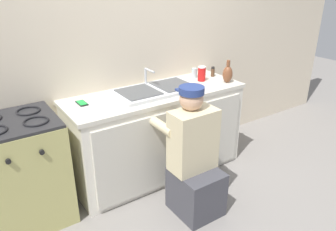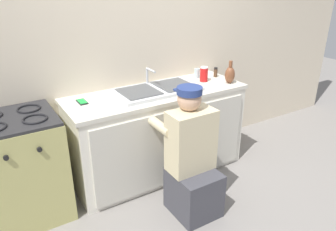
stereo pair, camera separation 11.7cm
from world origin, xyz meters
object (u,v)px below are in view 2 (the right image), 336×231
(plumber_person, at_px, (192,163))
(water_glass, at_px, (197,73))
(spice_bottle_pepper, at_px, (216,72))
(vase_decorative, at_px, (230,75))
(soda_cup_red, at_px, (204,74))
(stove_range, at_px, (23,168))
(cell_phone, at_px, (82,102))
(sink_double_basin, at_px, (157,89))

(plumber_person, xyz_separation_m, water_glass, (0.65, 0.83, 0.46))
(spice_bottle_pepper, bearing_deg, vase_decorative, -94.22)
(plumber_person, distance_m, spice_bottle_pepper, 1.22)
(plumber_person, height_order, vase_decorative, same)
(plumber_person, height_order, soda_cup_red, plumber_person)
(stove_range, bearing_deg, plumber_person, -29.36)
(cell_phone, relative_size, water_glass, 1.40)
(vase_decorative, bearing_deg, cell_phone, 169.92)
(vase_decorative, bearing_deg, spice_bottle_pepper, 85.78)
(vase_decorative, xyz_separation_m, soda_cup_red, (-0.18, 0.19, -0.01))
(sink_double_basin, bearing_deg, stove_range, -179.90)
(spice_bottle_pepper, relative_size, water_glass, 1.05)
(cell_phone, bearing_deg, spice_bottle_pepper, -0.56)
(stove_range, height_order, plumber_person, plumber_person)
(sink_double_basin, distance_m, spice_bottle_pepper, 0.77)
(plumber_person, xyz_separation_m, soda_cup_red, (0.63, 0.70, 0.49))
(vase_decorative, xyz_separation_m, water_glass, (-0.17, 0.32, -0.04))
(stove_range, bearing_deg, soda_cup_red, 0.67)
(spice_bottle_pepper, bearing_deg, sink_double_basin, -174.43)
(spice_bottle_pepper, bearing_deg, soda_cup_red, -164.50)
(water_glass, height_order, soda_cup_red, soda_cup_red)
(plumber_person, xyz_separation_m, vase_decorative, (0.82, 0.51, 0.50))
(cell_phone, bearing_deg, stove_range, -170.86)
(water_glass, bearing_deg, stove_range, -175.09)
(stove_range, relative_size, soda_cup_red, 5.96)
(vase_decorative, distance_m, soda_cup_red, 0.26)
(spice_bottle_pepper, bearing_deg, cell_phone, 179.44)
(soda_cup_red, bearing_deg, vase_decorative, -45.60)
(plumber_person, relative_size, cell_phone, 7.89)
(cell_phone, xyz_separation_m, spice_bottle_pepper, (1.47, -0.01, 0.04))
(cell_phone, relative_size, spice_bottle_pepper, 1.33)
(vase_decorative, xyz_separation_m, cell_phone, (-1.45, 0.26, -0.08))
(vase_decorative, xyz_separation_m, spice_bottle_pepper, (0.02, 0.24, -0.04))
(spice_bottle_pepper, distance_m, soda_cup_red, 0.21)
(soda_cup_red, bearing_deg, spice_bottle_pepper, 15.50)
(plumber_person, relative_size, spice_bottle_pepper, 10.52)
(stove_range, distance_m, water_glass, 1.91)
(plumber_person, distance_m, soda_cup_red, 1.06)
(vase_decorative, height_order, soda_cup_red, vase_decorative)
(plumber_person, relative_size, soda_cup_red, 7.26)
(sink_double_basin, distance_m, plumber_person, 0.81)
(stove_range, bearing_deg, water_glass, 4.91)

